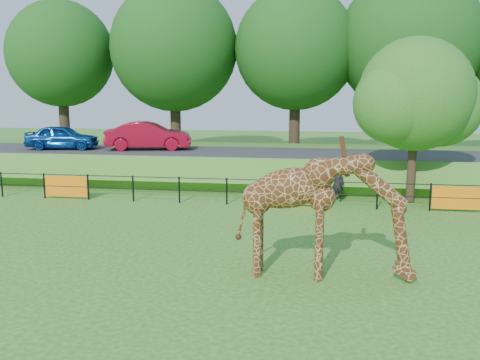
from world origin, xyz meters
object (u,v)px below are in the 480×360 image
(visitor, at_px, (337,184))
(tree_east, at_px, (418,99))
(giraffe, at_px, (326,216))
(car_red, at_px, (149,136))
(car_blue, at_px, (62,137))

(visitor, bearing_deg, tree_east, -177.25)
(giraffe, relative_size, visitor, 2.96)
(giraffe, xyz_separation_m, visitor, (0.55, 9.31, -0.84))
(giraffe, height_order, tree_east, tree_east)
(giraffe, bearing_deg, visitor, 88.01)
(car_red, bearing_deg, car_blue, 84.61)
(car_blue, height_order, visitor, car_blue)
(car_blue, xyz_separation_m, car_red, (4.69, 0.49, 0.09))
(car_blue, bearing_deg, car_red, -92.74)
(giraffe, relative_size, car_red, 0.99)
(car_blue, height_order, car_red, car_red)
(giraffe, xyz_separation_m, car_red, (-9.35, 14.49, 0.57))
(giraffe, relative_size, car_blue, 1.17)
(giraffe, distance_m, visitor, 9.36)
(giraffe, distance_m, car_blue, 19.83)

